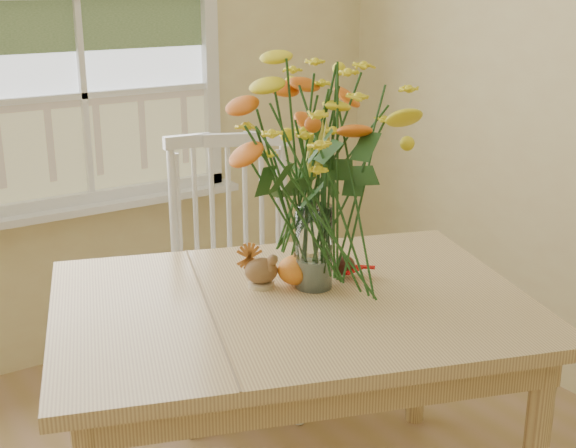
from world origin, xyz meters
TOP-DOWN VIEW (x-y plane):
  - dining_table at (0.65, 0.85)m, footprint 1.59×1.36m
  - windsor_chair at (0.86, 1.57)m, footprint 0.61×0.60m
  - flower_vase at (0.75, 0.89)m, footprint 0.52×0.52m
  - pumpkin at (0.72, 0.93)m, footprint 0.11×0.11m
  - turkey_figurine at (0.62, 0.97)m, footprint 0.12×0.11m
  - dark_gourd at (0.88, 0.91)m, footprint 0.13×0.10m

SIDE VIEW (x-z plane):
  - windsor_chair at x=0.86m, z-range 0.06..1.08m
  - dining_table at x=0.65m, z-range 0.27..0.99m
  - dark_gourd at x=0.88m, z-range 0.72..0.79m
  - pumpkin at x=0.72m, z-range 0.72..0.81m
  - turkey_figurine at x=0.62m, z-range 0.71..0.84m
  - flower_vase at x=0.75m, z-range 0.79..1.40m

